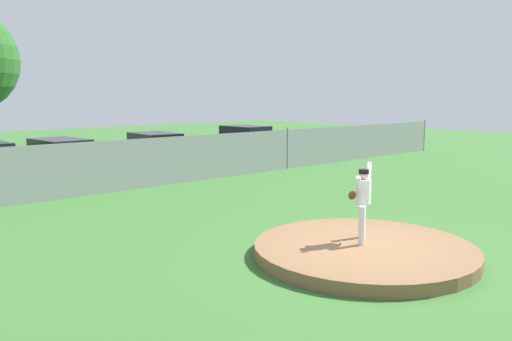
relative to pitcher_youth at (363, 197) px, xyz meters
name	(u,v)px	position (x,y,z in m)	size (l,w,h in m)	color
ground_plane	(194,209)	(-0.16, 5.81, -1.19)	(80.00, 80.00, 0.00)	#386B2D
asphalt_strip	(76,175)	(-0.16, 14.31, -1.19)	(44.00, 7.00, 0.01)	#2B2B2D
pitchers_mound	(364,250)	(-0.16, -0.19, -1.07)	(4.51, 4.51, 0.25)	brown
pitcher_youth	(363,197)	(0.00, 0.00, 0.00)	(0.77, 0.45, 1.64)	silver
baseball	(341,243)	(-0.51, 0.13, -0.91)	(0.07, 0.07, 0.07)	white
chainlink_fence	(127,165)	(-0.16, 9.81, -0.30)	(39.90, 0.07, 1.89)	gray
parked_car_burgundy	(155,152)	(3.36, 13.84, -0.41)	(2.13, 4.54, 1.64)	maroon
parked_car_teal	(245,142)	(9.51, 14.69, -0.39)	(1.94, 4.61, 1.69)	#146066
parked_car_white	(61,159)	(-0.88, 13.99, -0.42)	(2.05, 4.73, 1.59)	silver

